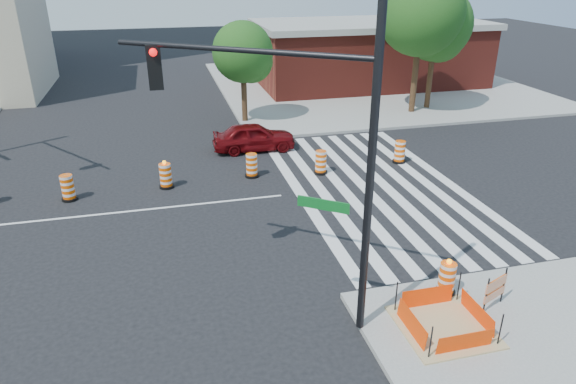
% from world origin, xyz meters
% --- Properties ---
extents(ground, '(120.00, 120.00, 0.00)m').
position_xyz_m(ground, '(0.00, 0.00, 0.00)').
color(ground, black).
rests_on(ground, ground).
extents(sidewalk_ne, '(22.00, 22.00, 0.15)m').
position_xyz_m(sidewalk_ne, '(18.00, 18.00, 0.07)').
color(sidewalk_ne, gray).
rests_on(sidewalk_ne, ground).
extents(crosswalk_east, '(6.75, 13.50, 0.01)m').
position_xyz_m(crosswalk_east, '(10.95, 0.00, 0.01)').
color(crosswalk_east, silver).
rests_on(crosswalk_east, ground).
extents(lane_centerline, '(14.00, 0.12, 0.01)m').
position_xyz_m(lane_centerline, '(0.00, 0.00, 0.01)').
color(lane_centerline, silver).
rests_on(lane_centerline, ground).
extents(excavation_pit, '(2.20, 2.20, 0.90)m').
position_xyz_m(excavation_pit, '(9.00, -9.00, 0.22)').
color(excavation_pit, tan).
rests_on(excavation_pit, ground).
extents(brick_storefront, '(16.50, 8.50, 4.60)m').
position_xyz_m(brick_storefront, '(18.00, 18.00, 2.32)').
color(brick_storefront, maroon).
rests_on(brick_storefront, ground).
extents(red_coupe, '(4.01, 1.65, 1.36)m').
position_xyz_m(red_coupe, '(6.98, 5.59, 0.68)').
color(red_coupe, '#60080B').
rests_on(red_coupe, ground).
extents(signal_pole_se, '(5.21, 3.92, 8.44)m').
position_xyz_m(signal_pole_se, '(5.58, -7.38, 5.17)').
color(signal_pole_se, black).
rests_on(signal_pole_se, ground).
extents(pit_drum, '(0.55, 0.55, 1.09)m').
position_xyz_m(pit_drum, '(9.77, -7.71, 0.60)').
color(pit_drum, black).
rests_on(pit_drum, ground).
extents(barricade, '(0.83, 0.38, 1.04)m').
position_xyz_m(barricade, '(10.66, -8.56, 0.72)').
color(barricade, '#F45405').
rests_on(barricade, ground).
extents(tree_north_c, '(3.38, 3.33, 5.65)m').
position_xyz_m(tree_north_c, '(7.39, 10.36, 3.79)').
color(tree_north_c, '#382314').
rests_on(tree_north_c, ground).
extents(tree_north_d, '(4.89, 4.89, 8.31)m').
position_xyz_m(tree_north_d, '(17.58, 9.83, 5.58)').
color(tree_north_d, '#382314').
rests_on(tree_north_d, ground).
extents(tree_north_e, '(4.27, 4.27, 7.26)m').
position_xyz_m(tree_north_e, '(18.95, 10.48, 4.87)').
color(tree_north_e, '#382314').
rests_on(tree_north_e, ground).
extents(median_drum_3, '(0.60, 0.60, 1.02)m').
position_xyz_m(median_drum_3, '(-1.07, 1.63, 0.48)').
color(median_drum_3, black).
rests_on(median_drum_3, ground).
extents(median_drum_4, '(0.60, 0.60, 1.18)m').
position_xyz_m(median_drum_4, '(2.63, 1.94, 0.49)').
color(median_drum_4, black).
rests_on(median_drum_4, ground).
extents(median_drum_5, '(0.60, 0.60, 1.02)m').
position_xyz_m(median_drum_5, '(6.25, 2.23, 0.48)').
color(median_drum_5, black).
rests_on(median_drum_5, ground).
extents(median_drum_6, '(0.60, 0.60, 1.02)m').
position_xyz_m(median_drum_6, '(9.23, 1.88, 0.48)').
color(median_drum_6, black).
rests_on(median_drum_6, ground).
extents(median_drum_7, '(0.60, 0.60, 1.02)m').
position_xyz_m(median_drum_7, '(13.14, 2.26, 0.48)').
color(median_drum_7, black).
rests_on(median_drum_7, ground).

